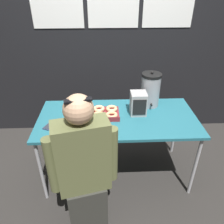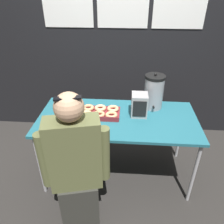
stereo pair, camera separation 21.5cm
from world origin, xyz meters
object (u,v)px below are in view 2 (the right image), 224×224
object	(u,v)px
donut_box	(100,112)
space_heater	(139,105)
cell_phone	(50,122)
coffee_urn	(154,92)
person_seated	(76,168)

from	to	relation	value
donut_box	space_heater	distance (m)	0.41
cell_phone	space_heater	world-z (taller)	space_heater
coffee_urn	cell_phone	xyz separation A→B (m)	(-1.01, -0.37, -0.18)
donut_box	cell_phone	distance (m)	0.50
coffee_urn	person_seated	world-z (taller)	person_seated
coffee_urn	cell_phone	size ratio (longest dim) A/B	2.61
space_heater	person_seated	distance (m)	0.87
space_heater	person_seated	size ratio (longest dim) A/B	0.18
donut_box	person_seated	xyz separation A→B (m)	(-0.12, -0.63, -0.16)
coffee_urn	donut_box	bearing A→B (deg)	-160.68
space_heater	person_seated	world-z (taller)	person_seated
donut_box	person_seated	distance (m)	0.66
space_heater	person_seated	bearing A→B (deg)	-128.29
space_heater	person_seated	xyz separation A→B (m)	(-0.51, -0.65, -0.25)
coffee_urn	space_heater	xyz separation A→B (m)	(-0.15, -0.17, -0.07)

